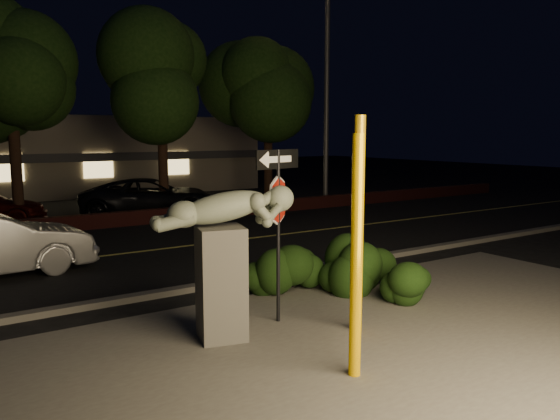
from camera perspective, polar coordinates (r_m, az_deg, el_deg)
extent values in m
plane|color=black|center=(17.89, -16.13, -2.35)|extent=(90.00, 90.00, 0.00)
cube|color=#4C4944|center=(8.38, 7.64, -13.75)|extent=(14.00, 6.00, 0.02)
cube|color=black|center=(15.09, -12.72, -4.08)|extent=(80.00, 8.00, 0.01)
cube|color=#D1C653|center=(15.09, -12.72, -4.03)|extent=(80.00, 0.12, 0.00)
cube|color=#4C4944|center=(11.43, -5.37, -7.50)|extent=(80.00, 0.25, 0.12)
cube|color=#401514|center=(19.08, -17.32, -1.01)|extent=(40.00, 0.35, 0.50)
cube|color=black|center=(24.59, -21.00, 0.19)|extent=(40.00, 12.00, 0.01)
cube|color=gray|center=(32.28, -24.27, 5.29)|extent=(22.00, 10.00, 4.00)
cube|color=#333338|center=(27.26, -22.53, 5.03)|extent=(22.00, 0.20, 0.40)
cube|color=#FFD87F|center=(27.02, -26.68, 3.92)|extent=(1.40, 0.08, 1.20)
cube|color=#FFD87F|center=(27.78, -18.45, 4.44)|extent=(1.40, 0.08, 1.20)
cube|color=#FFD87F|center=(29.06, -10.79, 4.85)|extent=(1.40, 0.08, 1.20)
cylinder|color=black|center=(20.25, -25.88, 4.39)|extent=(0.36, 0.36, 4.25)
ellipsoid|color=black|center=(20.44, -26.57, 15.49)|extent=(5.20, 5.20, 4.68)
cylinder|color=black|center=(21.11, -12.11, 4.78)|extent=(0.36, 0.36, 4.00)
ellipsoid|color=black|center=(21.24, -12.41, 14.74)|extent=(4.80, 4.80, 4.32)
cylinder|color=black|center=(23.82, -1.24, 5.18)|extent=(0.36, 0.36, 3.90)
ellipsoid|color=black|center=(23.90, -1.27, 13.56)|extent=(4.40, 4.40, 3.96)
cylinder|color=#FAB900|center=(6.92, 8.00, -5.02)|extent=(0.16, 0.16, 3.11)
cylinder|color=yellow|center=(8.50, 8.18, -1.66)|extent=(0.17, 0.17, 3.38)
cylinder|color=black|center=(8.87, -0.18, -2.92)|extent=(0.06, 0.06, 2.85)
cube|color=white|center=(8.77, -0.19, 1.00)|extent=(0.42, 0.13, 0.12)
cube|color=black|center=(8.72, -0.19, 5.33)|extent=(0.94, 0.26, 0.31)
cube|color=white|center=(8.72, -0.19, 5.33)|extent=(0.60, 0.17, 0.12)
cube|color=#4C4944|center=(8.32, -6.17, -7.65)|extent=(0.82, 0.82, 1.74)
sphere|color=#5F6C5B|center=(8.33, 0.05, 1.21)|extent=(0.40, 0.40, 0.40)
ellipsoid|color=black|center=(10.87, 0.32, -5.85)|extent=(2.06, 1.19, 1.01)
ellipsoid|color=black|center=(11.04, 8.63, -5.25)|extent=(1.90, 1.13, 1.19)
ellipsoid|color=black|center=(10.52, 13.92, -6.83)|extent=(1.50, 1.17, 0.92)
cylinder|color=#4A494E|center=(24.78, 4.91, 13.51)|extent=(0.22, 0.22, 11.03)
imported|color=black|center=(21.25, -13.27, 1.30)|extent=(5.70, 4.35, 1.44)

